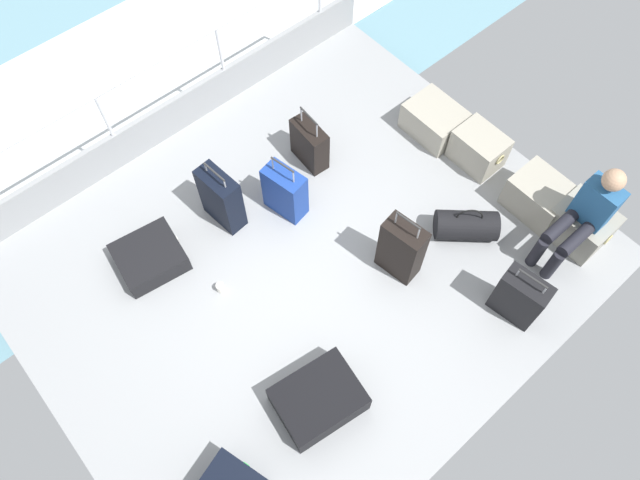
% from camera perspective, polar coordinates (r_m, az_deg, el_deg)
% --- Properties ---
extents(ground_plane, '(4.40, 5.20, 0.06)m').
position_cam_1_polar(ground_plane, '(5.80, -1.43, -2.00)').
color(ground_plane, '#939699').
extents(gunwale_port, '(0.06, 5.20, 0.45)m').
position_cam_1_polar(gunwale_port, '(6.70, -13.85, 11.64)').
color(gunwale_port, '#939699').
rests_on(gunwale_port, ground_plane).
extents(railing_port, '(0.04, 4.20, 1.02)m').
position_cam_1_polar(railing_port, '(6.30, -14.95, 14.92)').
color(railing_port, silver).
rests_on(railing_port, ground_plane).
extents(sea_wake, '(12.00, 12.00, 0.01)m').
position_cam_1_polar(sea_wake, '(8.06, -18.77, 14.52)').
color(sea_wake, '#6B99A8').
rests_on(sea_wake, ground_plane).
extents(cargo_crate_0, '(0.64, 0.48, 0.34)m').
position_cam_1_polar(cargo_crate_0, '(6.65, 11.00, 11.28)').
color(cargo_crate_0, '#9E9989').
rests_on(cargo_crate_0, ground_plane).
extents(cargo_crate_1, '(0.56, 0.39, 0.40)m').
position_cam_1_polar(cargo_crate_1, '(6.47, 15.07, 8.53)').
color(cargo_crate_1, '#9E9989').
rests_on(cargo_crate_1, ground_plane).
extents(cargo_crate_2, '(0.61, 0.46, 0.39)m').
position_cam_1_polar(cargo_crate_2, '(6.30, 20.39, 3.98)').
color(cargo_crate_2, '#9E9989').
rests_on(cargo_crate_2, ground_plane).
extents(cargo_crate_3, '(0.57, 0.45, 0.42)m').
position_cam_1_polar(cargo_crate_3, '(6.25, 23.90, 1.33)').
color(cargo_crate_3, gray).
rests_on(cargo_crate_3, ground_plane).
extents(passenger_seated, '(0.34, 0.66, 1.12)m').
position_cam_1_polar(passenger_seated, '(5.84, 24.21, 2.20)').
color(passenger_seated, '#26598C').
rests_on(passenger_seated, ground_plane).
extents(suitcase_0, '(0.65, 0.77, 0.28)m').
position_cam_1_polar(suitcase_0, '(5.15, -0.14, -15.14)').
color(suitcase_0, black).
rests_on(suitcase_0, ground_plane).
extents(suitcase_1, '(0.42, 0.28, 0.88)m').
position_cam_1_polar(suitcase_1, '(5.47, 7.86, -0.87)').
color(suitcase_1, black).
rests_on(suitcase_1, ground_plane).
extents(suitcase_2, '(0.46, 0.25, 0.78)m').
position_cam_1_polar(suitcase_2, '(5.81, -9.53, 3.99)').
color(suitcase_2, black).
rests_on(suitcase_2, ground_plane).
extents(suitcase_4, '(0.46, 0.30, 0.74)m').
position_cam_1_polar(suitcase_4, '(5.84, -3.41, 4.68)').
color(suitcase_4, navy).
rests_on(suitcase_4, ground_plane).
extents(suitcase_5, '(0.46, 0.29, 0.68)m').
position_cam_1_polar(suitcase_5, '(5.58, 18.74, -5.26)').
color(suitcase_5, black).
rests_on(suitcase_5, ground_plane).
extents(suitcase_6, '(0.64, 0.68, 0.21)m').
position_cam_1_polar(suitcase_6, '(5.89, -16.12, -1.60)').
color(suitcase_6, black).
rests_on(suitcase_6, ground_plane).
extents(suitcase_7, '(0.45, 0.23, 0.70)m').
position_cam_1_polar(suitcase_7, '(6.22, -1.02, 9.24)').
color(suitcase_7, black).
rests_on(suitcase_7, ground_plane).
extents(duffel_bag, '(0.63, 0.64, 0.43)m').
position_cam_1_polar(duffel_bag, '(5.96, 13.95, 1.39)').
color(duffel_bag, black).
rests_on(duffel_bag, ground_plane).
extents(paper_cup, '(0.08, 0.08, 0.10)m').
position_cam_1_polar(paper_cup, '(5.66, -9.59, -4.55)').
color(paper_cup, white).
rests_on(paper_cup, ground_plane).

